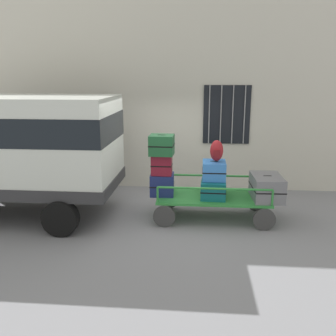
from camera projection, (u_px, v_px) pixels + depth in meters
ground_plane at (165, 214)px, 8.28m from camera, size 40.00×40.00×0.00m
building_wall at (173, 95)px, 9.82m from camera, size 12.00×0.37×5.00m
van at (5, 143)px, 7.91m from camera, size 4.69×2.15×2.58m
luggage_cart at (213, 201)px, 7.96m from camera, size 2.44×1.16×0.50m
cart_railing at (214, 183)px, 7.87m from camera, size 2.31×1.03×0.34m
suitcase_left_bottom at (162, 184)px, 8.01m from camera, size 0.53×0.51×0.46m
suitcase_left_middle at (162, 165)px, 7.83m from camera, size 0.44×0.31×0.43m
suitcase_left_top at (162, 145)px, 7.73m from camera, size 0.52×0.47×0.42m
suitcase_midleft_bottom at (213, 188)px, 7.91m from camera, size 0.56×0.82×0.37m
suitcase_midleft_middle at (214, 170)px, 7.83m from camera, size 0.49×0.56×0.39m
suitcase_center_bottom at (267, 187)px, 7.75m from camera, size 0.64×0.94×0.49m
backpack at (217, 151)px, 7.73m from camera, size 0.27×0.22×0.44m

